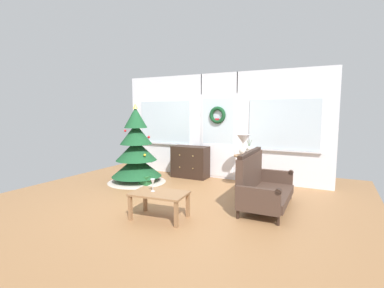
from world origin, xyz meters
TOP-DOWN VIEW (x-y plane):
  - ground_plane at (0.00, 0.00)m, footprint 6.76×6.76m
  - back_wall_with_door at (0.00, 2.08)m, footprint 5.20×0.19m
  - christmas_tree at (-1.53, 0.81)m, footprint 1.35×1.35m
  - dresser_cabinet at (-0.63, 1.79)m, footprint 0.91×0.45m
  - settee_sofa at (1.46, 0.39)m, footprint 0.74×1.51m
  - side_table at (0.86, 1.45)m, footprint 0.50×0.48m
  - table_lamp at (0.80, 1.49)m, footprint 0.28×0.28m
  - flower_vase at (0.96, 1.39)m, footprint 0.11×0.10m
  - coffee_table at (0.20, -0.85)m, footprint 0.89×0.60m
  - wine_glass at (0.08, -0.84)m, footprint 0.08×0.08m
  - gift_box at (-1.16, 0.63)m, footprint 0.21×0.19m

SIDE VIEW (x-z plane):
  - ground_plane at x=0.00m, z-range 0.00..0.00m
  - gift_box at x=-1.16m, z-range 0.00..0.21m
  - coffee_table at x=0.20m, z-range 0.14..0.55m
  - settee_sofa at x=1.46m, z-range -0.10..0.86m
  - dresser_cabinet at x=-0.63m, z-range 0.00..0.78m
  - side_table at x=0.86m, z-range 0.15..0.85m
  - wine_glass at x=0.08m, z-range 0.45..0.65m
  - christmas_tree at x=-1.53m, z-range -0.26..1.55m
  - flower_vase at x=0.96m, z-range 0.65..1.00m
  - table_lamp at x=0.80m, z-range 0.77..1.21m
  - back_wall_with_door at x=0.00m, z-range 0.01..2.56m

